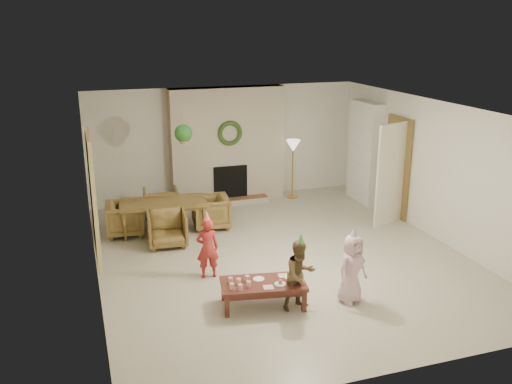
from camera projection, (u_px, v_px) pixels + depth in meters
name	position (u px, v px, depth m)	size (l,w,h in m)	color
floor	(280.00, 256.00, 9.46)	(7.00, 7.00, 0.00)	#B7B29E
ceiling	(282.00, 109.00, 8.72)	(7.00, 7.00, 0.00)	white
wall_back	(225.00, 143.00, 12.27)	(7.00, 7.00, 0.00)	silver
wall_front	(397.00, 273.00, 5.91)	(7.00, 7.00, 0.00)	silver
wall_left	(91.00, 203.00, 8.19)	(7.00, 7.00, 0.00)	silver
wall_right	(436.00, 171.00, 9.99)	(7.00, 7.00, 0.00)	silver
fireplace_mass	(227.00, 145.00, 12.08)	(2.50, 0.40, 2.50)	#572717
fireplace_hearth	(232.00, 201.00, 12.12)	(1.60, 0.30, 0.12)	#5D2A19
fireplace_firebox	(230.00, 182.00, 12.16)	(0.75, 0.12, 0.75)	black
fireplace_wreath	(230.00, 133.00, 11.79)	(0.54, 0.54, 0.10)	#244319
floor_lamp_base	(292.00, 197.00, 12.60)	(0.25, 0.25, 0.03)	gold
floor_lamp_post	(293.00, 171.00, 12.43)	(0.03, 0.03, 1.19)	gold
floor_lamp_shade	(293.00, 146.00, 12.26)	(0.32, 0.32, 0.26)	beige
bookshelf_carcass	(365.00, 152.00, 12.07)	(0.30, 1.00, 2.20)	white
bookshelf_shelf_a	(363.00, 181.00, 12.26)	(0.30, 0.92, 0.03)	white
bookshelf_shelf_b	(364.00, 163.00, 12.14)	(0.30, 0.92, 0.03)	white
bookshelf_shelf_c	(365.00, 146.00, 12.02)	(0.30, 0.92, 0.03)	white
bookshelf_shelf_d	(366.00, 127.00, 11.91)	(0.30, 0.92, 0.03)	white
books_row_lower	(366.00, 177.00, 12.08)	(0.20, 0.40, 0.24)	maroon
books_row_mid	(362.00, 157.00, 12.14)	(0.20, 0.44, 0.24)	#284E94
books_row_upper	(367.00, 141.00, 11.89)	(0.20, 0.36, 0.22)	gold
door_frame	(397.00, 167.00, 11.14)	(0.05, 0.86, 2.04)	brown
door_leaf	(391.00, 175.00, 10.68)	(0.05, 0.80, 2.00)	beige
curtain_panel	(93.00, 199.00, 8.38)	(0.06, 1.20, 2.00)	beige
dining_table	(164.00, 217.00, 10.48)	(1.62, 0.91, 0.57)	brown
dining_chair_near	(167.00, 229.00, 9.81)	(0.67, 0.69, 0.63)	brown
dining_chair_far	(161.00, 204.00, 11.14)	(0.67, 0.69, 0.63)	brown
dining_chair_left	(125.00, 219.00, 10.31)	(0.67, 0.69, 0.63)	brown
dining_chair_right	(211.00, 212.00, 10.67)	(0.67, 0.69, 0.63)	brown
hanging_plant_cord	(183.00, 120.00, 9.80)	(0.01, 0.01, 0.70)	tan
hanging_plant_pot	(184.00, 140.00, 9.90)	(0.16, 0.16, 0.12)	#AF5B38
hanging_plant_foliage	(183.00, 133.00, 9.86)	(0.32, 0.32, 0.32)	#1A4C19
coffee_table_top	(263.00, 284.00, 7.70)	(1.17, 0.59, 0.05)	#53251B
coffee_table_apron	(263.00, 288.00, 7.72)	(1.08, 0.50, 0.07)	#53251B
coffee_leg_fl	(227.00, 307.00, 7.45)	(0.06, 0.06, 0.31)	#53251B
coffee_leg_fr	(304.00, 301.00, 7.60)	(0.06, 0.06, 0.31)	#53251B
coffee_leg_bl	(224.00, 290.00, 7.90)	(0.06, 0.06, 0.31)	#53251B
coffee_leg_br	(297.00, 285.00, 8.05)	(0.06, 0.06, 0.31)	#53251B
cup_a	(232.00, 286.00, 7.49)	(0.06, 0.06, 0.08)	white
cup_b	(230.00, 280.00, 7.66)	(0.06, 0.06, 0.08)	white
cup_c	(240.00, 287.00, 7.46)	(0.06, 0.06, 0.08)	white
cup_d	(239.00, 281.00, 7.63)	(0.06, 0.06, 0.08)	white
cup_e	(249.00, 284.00, 7.54)	(0.06, 0.06, 0.08)	white
cup_f	(247.00, 278.00, 7.71)	(0.06, 0.06, 0.08)	white
plate_a	(259.00, 279.00, 7.78)	(0.16, 0.16, 0.01)	white
plate_b	(280.00, 284.00, 7.63)	(0.16, 0.16, 0.01)	white
plate_c	(290.00, 277.00, 7.83)	(0.16, 0.16, 0.01)	white
food_scoop	(280.00, 282.00, 7.62)	(0.06, 0.06, 0.06)	tan
napkin_left	(268.00, 287.00, 7.54)	(0.14, 0.14, 0.01)	#D79EA3
napkin_right	(283.00, 276.00, 7.89)	(0.14, 0.14, 0.01)	#D79EA3
child_red	(208.00, 248.00, 8.53)	(0.35, 0.23, 0.96)	#A82624
party_hat_red	(207.00, 216.00, 8.38)	(0.13, 0.13, 0.18)	gold
child_plaid	(300.00, 275.00, 7.59)	(0.48, 0.38, 1.00)	brown
party_hat_plaid	(301.00, 239.00, 7.44)	(0.12, 0.12, 0.16)	#51AE4A
child_pink	(352.00, 269.00, 7.78)	(0.49, 0.32, 1.00)	beige
party_hat_pink	(354.00, 233.00, 7.62)	(0.13, 0.13, 0.18)	silver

